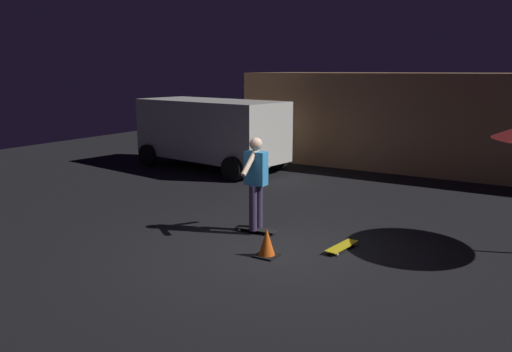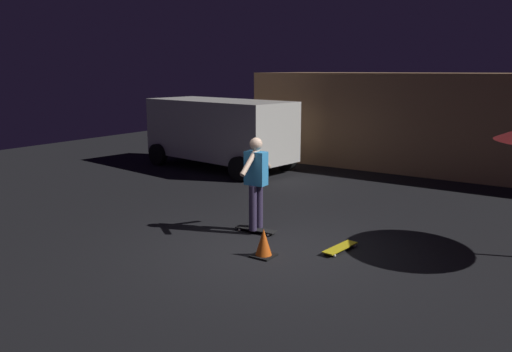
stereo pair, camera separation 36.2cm
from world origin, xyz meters
name	(u,v)px [view 2 (the right image)]	position (x,y,z in m)	size (l,w,h in m)	color
ground_plane	(271,251)	(0.00, 0.00, 0.00)	(28.00, 28.00, 0.00)	black
low_building	(483,124)	(1.47, 8.89, 1.41)	(13.46, 3.36, 2.81)	#AD7F56
parked_van	(220,129)	(-5.18, 5.27, 1.16)	(4.81, 2.74, 2.03)	silver
skateboard_ridden	(256,229)	(-0.75, 0.67, 0.06)	(0.79, 0.26, 0.07)	black
skateboard_spare	(340,248)	(0.94, 0.64, 0.06)	(0.30, 0.80, 0.07)	gold
skater	(256,177)	(-0.75, 0.67, 1.04)	(0.39, 0.99, 1.67)	#382D4C
traffic_cone	(264,244)	(0.04, -0.28, 0.21)	(0.34, 0.34, 0.46)	black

